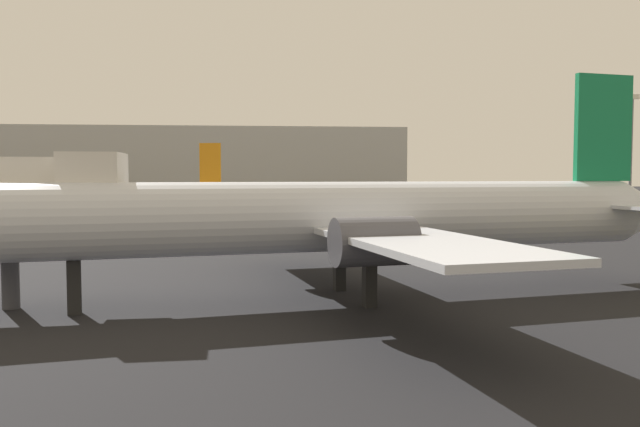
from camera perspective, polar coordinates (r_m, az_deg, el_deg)
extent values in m
cylinder|color=silver|center=(27.79, -0.04, -0.30)|extent=(31.78, 9.07, 3.08)
cube|color=silver|center=(28.31, 3.04, -1.18)|extent=(9.39, 26.40, 0.24)
cube|color=silver|center=(35.33, 24.65, 0.68)|extent=(4.01, 8.83, 0.16)
cube|color=#147F4C|center=(35.05, 24.18, 7.05)|extent=(3.25, 0.92, 5.32)
cylinder|color=#4C4C54|center=(23.38, 4.87, -2.54)|extent=(3.34, 2.37, 1.83)
cylinder|color=#4C4C54|center=(32.76, -1.41, -0.82)|extent=(3.34, 2.37, 1.83)
cube|color=black|center=(27.08, -21.29, -6.23)|extent=(0.59, 0.59, 2.16)
cube|color=black|center=(26.69, 4.49, -6.14)|extent=(0.59, 0.59, 2.16)
cube|color=black|center=(30.47, 1.76, -4.94)|extent=(0.59, 0.59, 2.16)
cylinder|color=#B2BCCC|center=(74.16, -2.67, 1.61)|extent=(21.03, 7.06, 2.90)
cone|color=#B2BCCC|center=(73.26, 6.67, 1.57)|extent=(3.71, 3.48, 2.90)
cone|color=#B2BCCC|center=(76.95, -11.56, 1.61)|extent=(3.71, 3.48, 2.90)
cube|color=#B2BCCC|center=(74.34, -3.46, 1.28)|extent=(7.99, 22.82, 0.19)
cube|color=#B2BCCC|center=(76.35, -10.13, 1.83)|extent=(3.24, 6.97, 0.13)
cube|color=orange|center=(76.23, -9.87, 4.49)|extent=(2.55, 0.75, 4.77)
cylinder|color=#4C4C54|center=(78.48, -2.48, 1.29)|extent=(2.64, 1.90, 1.44)
cylinder|color=#4C4C54|center=(70.02, -3.55, 1.02)|extent=(2.64, 1.90, 1.44)
cube|color=black|center=(73.53, 2.49, -0.21)|extent=(0.47, 0.47, 1.72)
cube|color=black|center=(76.01, -3.25, -0.09)|extent=(0.47, 0.47, 1.72)
cube|color=black|center=(72.86, -3.67, -0.24)|extent=(0.47, 0.47, 1.72)
cube|color=silver|center=(28.06, -19.73, 2.32)|extent=(2.52, 2.90, 2.80)
cylinder|color=#3F3F44|center=(29.16, -26.18, -3.97)|extent=(0.70, 0.70, 3.87)
cylinder|color=slate|center=(125.06, 26.23, 4.91)|extent=(0.50, 0.50, 19.02)
cube|color=#F2EACC|center=(125.77, 26.35, 9.42)|extent=(2.40, 0.50, 0.80)
cube|color=#B7B7B2|center=(123.30, -13.56, 4.06)|extent=(86.99, 22.61, 14.15)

